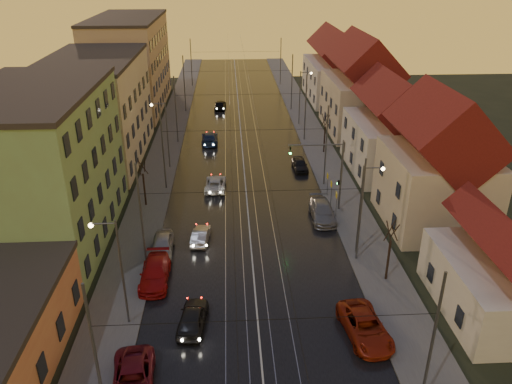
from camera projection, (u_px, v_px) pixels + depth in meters
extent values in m
plane|color=black|center=(259.00, 339.00, 32.74)|extent=(160.00, 160.00, 0.00)
cube|color=black|center=(241.00, 139.00, 68.89)|extent=(16.00, 120.00, 0.04)
cube|color=#4C4C4C|center=(169.00, 140.00, 68.36)|extent=(4.00, 120.00, 0.15)
cube|color=#4C4C4C|center=(313.00, 137.00, 69.37)|extent=(4.00, 120.00, 0.15)
cube|color=gray|center=(225.00, 139.00, 68.76)|extent=(0.06, 120.00, 0.03)
cube|color=gray|center=(236.00, 139.00, 68.83)|extent=(0.06, 120.00, 0.03)
cube|color=gray|center=(247.00, 139.00, 68.91)|extent=(0.06, 120.00, 0.03)
cube|color=gray|center=(257.00, 138.00, 68.98)|extent=(0.06, 120.00, 0.03)
cube|color=#71905B|center=(41.00, 171.00, 41.75)|extent=(10.00, 18.00, 13.00)
cube|color=#B9A88F|center=(97.00, 111.00, 60.04)|extent=(10.00, 20.00, 12.00)
cube|color=tan|center=(130.00, 64.00, 81.30)|extent=(10.00, 24.00, 14.00)
cube|color=beige|center=(502.00, 287.00, 34.56)|extent=(8.00, 10.00, 4.00)
pyramid|color=#541513|center=(511.00, 251.00, 33.33)|extent=(8.16, 10.20, 1.80)
cube|color=#BCAD91|center=(434.00, 189.00, 45.68)|extent=(8.50, 10.00, 7.00)
pyramid|color=#541513|center=(444.00, 132.00, 43.38)|extent=(8.67, 10.20, 3.80)
cube|color=beige|center=(391.00, 146.00, 57.64)|extent=(9.00, 12.00, 6.00)
pyramid|color=#541513|center=(396.00, 107.00, 55.68)|extent=(9.18, 12.24, 3.20)
cube|color=#BCAD91|center=(360.00, 105.00, 70.88)|extent=(9.00, 14.00, 7.50)
pyramid|color=#541513|center=(363.00, 64.00, 68.43)|extent=(9.18, 14.28, 4.00)
cube|color=beige|center=(334.00, 80.00, 87.36)|extent=(9.00, 16.00, 6.50)
pyramid|color=#541513|center=(336.00, 51.00, 85.23)|extent=(9.18, 16.32, 3.50)
cylinder|color=#595B60|center=(96.00, 358.00, 24.97)|extent=(0.16, 0.16, 9.00)
cylinder|color=#595B60|center=(432.00, 344.00, 25.84)|extent=(0.16, 0.16, 9.00)
cylinder|color=#595B60|center=(141.00, 217.00, 38.53)|extent=(0.16, 0.16, 9.00)
cylinder|color=#595B60|center=(361.00, 211.00, 39.40)|extent=(0.16, 0.16, 9.00)
cylinder|color=#595B60|center=(163.00, 150.00, 52.09)|extent=(0.16, 0.16, 9.00)
cylinder|color=#595B60|center=(326.00, 147.00, 52.96)|extent=(0.16, 0.16, 9.00)
cylinder|color=#595B60|center=(176.00, 110.00, 65.64)|extent=(0.16, 0.16, 9.00)
cylinder|color=#595B60|center=(305.00, 108.00, 66.52)|extent=(0.16, 0.16, 9.00)
cylinder|color=#595B60|center=(184.00, 84.00, 79.20)|extent=(0.16, 0.16, 9.00)
cylinder|color=#595B60|center=(292.00, 83.00, 80.07)|extent=(0.16, 0.16, 9.00)
cylinder|color=#595B60|center=(191.00, 63.00, 95.47)|extent=(0.16, 0.16, 9.00)
cylinder|color=#595B60|center=(281.00, 62.00, 96.34)|extent=(0.16, 0.16, 9.00)
cylinder|color=#595B60|center=(123.00, 275.00, 32.41)|extent=(0.14, 0.14, 8.00)
cylinder|color=#595B60|center=(102.00, 224.00, 30.75)|extent=(1.60, 0.10, 0.10)
sphere|color=#FFD88C|center=(91.00, 225.00, 30.76)|extent=(0.32, 0.32, 0.32)
cylinder|color=#595B60|center=(360.00, 211.00, 40.53)|extent=(0.14, 0.14, 8.00)
cylinder|color=#595B60|center=(374.00, 168.00, 38.95)|extent=(1.60, 0.10, 0.10)
sphere|color=#FFD88C|center=(383.00, 169.00, 39.03)|extent=(0.32, 0.32, 0.32)
cylinder|color=#595B60|center=(168.00, 136.00, 57.71)|extent=(0.14, 0.14, 8.00)
cylinder|color=#595B60|center=(158.00, 104.00, 56.06)|extent=(1.60, 0.10, 0.10)
sphere|color=#FFD88C|center=(151.00, 105.00, 56.06)|extent=(0.32, 0.32, 0.32)
cylinder|color=#595B60|center=(300.00, 99.00, 73.07)|extent=(0.14, 0.14, 8.00)
cylinder|color=#595B60|center=(306.00, 72.00, 71.49)|extent=(1.60, 0.10, 0.10)
sphere|color=#FFD88C|center=(311.00, 73.00, 71.57)|extent=(0.32, 0.32, 0.32)
cylinder|color=#595B60|center=(341.00, 177.00, 47.94)|extent=(0.20, 0.20, 7.20)
cylinder|color=#595B60|center=(316.00, 145.00, 46.41)|extent=(5.20, 0.14, 0.14)
imported|color=black|center=(290.00, 151.00, 46.54)|extent=(0.15, 0.18, 0.90)
sphere|color=#19FF3F|center=(290.00, 153.00, 46.49)|extent=(0.20, 0.20, 0.20)
cylinder|color=black|center=(145.00, 190.00, 49.56)|extent=(0.18, 0.18, 3.50)
cylinder|color=black|center=(145.00, 166.00, 48.56)|extent=(0.37, 0.92, 1.61)
cylinder|color=black|center=(142.00, 165.00, 48.68)|extent=(0.91, 0.40, 1.61)
cylinder|color=black|center=(140.00, 167.00, 48.39)|extent=(0.37, 0.92, 1.61)
cylinder|color=black|center=(143.00, 167.00, 48.29)|extent=(0.84, 0.54, 1.62)
cylinder|color=black|center=(388.00, 261.00, 37.94)|extent=(0.18, 0.18, 3.50)
cylinder|color=black|center=(395.00, 231.00, 36.95)|extent=(0.37, 0.92, 1.61)
cylinder|color=black|center=(390.00, 230.00, 37.06)|extent=(0.91, 0.40, 1.61)
cylinder|color=black|center=(389.00, 233.00, 36.77)|extent=(0.37, 0.92, 1.61)
cylinder|color=black|center=(394.00, 233.00, 36.67)|extent=(0.84, 0.54, 1.62)
cylinder|color=black|center=(324.00, 140.00, 63.26)|extent=(0.18, 0.18, 3.50)
cylinder|color=black|center=(327.00, 120.00, 62.26)|extent=(0.37, 0.92, 1.61)
cylinder|color=black|center=(325.00, 120.00, 62.38)|extent=(0.91, 0.40, 1.61)
cylinder|color=black|center=(324.00, 121.00, 62.08)|extent=(0.37, 0.92, 1.61)
cylinder|color=black|center=(327.00, 121.00, 61.98)|extent=(0.84, 0.54, 1.62)
imported|color=black|center=(193.00, 317.00, 33.54)|extent=(2.23, 4.52, 1.48)
imported|color=#9B9AA0|center=(201.00, 235.00, 43.72)|extent=(1.73, 3.89, 1.24)
imported|color=silver|center=(215.00, 184.00, 53.70)|extent=(2.36, 4.75, 1.29)
imported|color=navy|center=(210.00, 138.00, 67.01)|extent=(2.20, 5.23, 1.51)
imported|color=black|center=(220.00, 105.00, 82.29)|extent=(2.06, 4.52, 1.50)
imported|color=maroon|center=(133.00, 379.00, 28.62)|extent=(2.96, 5.41, 1.44)
imported|color=#A01010|center=(155.00, 273.00, 38.25)|extent=(2.18, 5.26, 1.52)
imported|color=#9FA0A5|center=(162.00, 245.00, 41.98)|extent=(1.89, 4.51, 1.52)
imported|color=maroon|center=(365.00, 327.00, 32.68)|extent=(3.12, 5.65, 1.50)
imported|color=gray|center=(322.00, 211.00, 47.51)|extent=(2.24, 5.33, 1.54)
imported|color=black|center=(300.00, 164.00, 58.60)|extent=(1.75, 4.08, 1.37)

